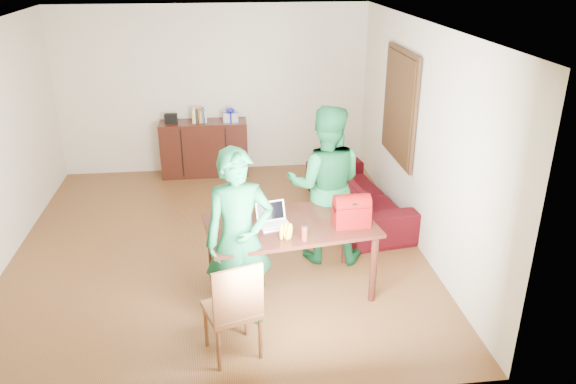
{
  "coord_description": "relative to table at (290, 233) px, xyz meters",
  "views": [
    {
      "loc": [
        0.14,
        -6.34,
        3.44
      ],
      "look_at": [
        0.78,
        -0.93,
        1.09
      ],
      "focal_mm": 35.0,
      "sensor_mm": 36.0,
      "label": 1
    }
  ],
  "objects": [
    {
      "name": "room",
      "position": [
        -0.77,
        1.26,
        0.6
      ],
      "size": [
        5.2,
        5.7,
        2.9
      ],
      "color": "#4C2E13",
      "rests_on": "ground"
    },
    {
      "name": "table",
      "position": [
        0.0,
        0.0,
        0.0
      ],
      "size": [
        1.86,
        1.22,
        0.82
      ],
      "rotation": [
        0.0,
        0.0,
        0.15
      ],
      "color": "black",
      "rests_on": "ground"
    },
    {
      "name": "chair",
      "position": [
        -0.64,
        -0.98,
        -0.42
      ],
      "size": [
        0.57,
        0.55,
        1.01
      ],
      "rotation": [
        0.0,
        0.0,
        0.31
      ],
      "color": "brown",
      "rests_on": "ground"
    },
    {
      "name": "person_near",
      "position": [
        -0.55,
        -0.47,
        0.2
      ],
      "size": [
        0.71,
        0.51,
        1.82
      ],
      "primitive_type": "imported",
      "rotation": [
        0.0,
        0.0,
        0.12
      ],
      "color": "#145B32",
      "rests_on": "ground"
    },
    {
      "name": "person_far",
      "position": [
        0.49,
        0.7,
        0.23
      ],
      "size": [
        1.03,
        0.87,
        1.89
      ],
      "primitive_type": "imported",
      "rotation": [
        0.0,
        0.0,
        2.96
      ],
      "color": "#166532",
      "rests_on": "ground"
    },
    {
      "name": "laptop",
      "position": [
        -0.16,
        -0.04,
        0.15
      ],
      "size": [
        0.35,
        0.28,
        0.22
      ],
      "rotation": [
        0.0,
        0.0,
        0.23
      ],
      "color": "white",
      "rests_on": "table"
    },
    {
      "name": "bananas",
      "position": [
        -0.08,
        -0.33,
        0.14
      ],
      "size": [
        0.2,
        0.17,
        0.06
      ],
      "primitive_type": null,
      "rotation": [
        0.0,
        0.0,
        -0.43
      ],
      "color": "gold",
      "rests_on": "table"
    },
    {
      "name": "bottle",
      "position": [
        0.09,
        -0.38,
        0.19
      ],
      "size": [
        0.07,
        0.07,
        0.18
      ],
      "primitive_type": "cylinder",
      "rotation": [
        0.0,
        0.0,
        0.16
      ],
      "color": "#5F2315",
      "rests_on": "table"
    },
    {
      "name": "red_bag",
      "position": [
        0.62,
        -0.11,
        0.24
      ],
      "size": [
        0.38,
        0.23,
        0.27
      ],
      "primitive_type": "cube",
      "rotation": [
        0.0,
        0.0,
        0.03
      ],
      "color": "#690807",
      "rests_on": "table"
    },
    {
      "name": "sofa",
      "position": [
        1.17,
        1.81,
        -0.39
      ],
      "size": [
        1.16,
        2.31,
        0.65
      ],
      "primitive_type": "imported",
      "rotation": [
        0.0,
        0.0,
        1.71
      ],
      "color": "#3A070B",
      "rests_on": "ground"
    }
  ]
}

